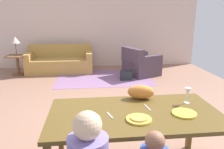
{
  "coord_description": "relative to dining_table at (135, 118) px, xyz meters",
  "views": [
    {
      "loc": [
        -0.3,
        -3.61,
        1.76
      ],
      "look_at": [
        0.07,
        -0.28,
        0.85
      ],
      "focal_mm": 36.13,
      "sensor_mm": 36.0,
      "label": 1
    }
  ],
  "objects": [
    {
      "name": "armchair",
      "position": [
        1.05,
        4.18,
        -0.37
      ],
      "size": [
        1.13,
        1.13,
        0.82
      ],
      "color": "#4C3B47",
      "rests_on": "ground_plane"
    },
    {
      "name": "plate_near_man",
      "position": [
        -0.49,
        -0.12,
        0.08
      ],
      "size": [
        0.25,
        0.25,
        0.02
      ],
      "primitive_type": "cylinder",
      "color": "gold",
      "rests_on": "dining_table"
    },
    {
      "name": "side_table",
      "position": [
        -2.52,
        4.6,
        -0.31
      ],
      "size": [
        0.56,
        0.56,
        0.58
      ],
      "color": "brown",
      "rests_on": "ground_plane"
    },
    {
      "name": "handbag",
      "position": [
        0.55,
        3.7,
        -0.56
      ],
      "size": [
        0.32,
        0.16,
        0.26
      ],
      "primitive_type": "cube",
      "color": "#222729",
      "rests_on": "ground_plane"
    },
    {
      "name": "couch",
      "position": [
        -1.33,
        4.86,
        -0.39
      ],
      "size": [
        1.97,
        0.86,
        0.82
      ],
      "color": "#B48B43",
      "rests_on": "ground_plane"
    },
    {
      "name": "knife",
      "position": [
        0.16,
        0.1,
        0.07
      ],
      "size": [
        0.04,
        0.17,
        0.01
      ],
      "primitive_type": "cube",
      "rotation": [
        0.0,
        0.0,
        0.13
      ],
      "color": "silver",
      "rests_on": "dining_table"
    },
    {
      "name": "wine_glass",
      "position": [
        0.65,
        0.18,
        0.2
      ],
      "size": [
        0.07,
        0.07,
        0.19
      ],
      "color": "silver",
      "rests_on": "dining_table"
    },
    {
      "name": "cat",
      "position": [
        0.15,
        0.38,
        0.15
      ],
      "size": [
        0.35,
        0.23,
        0.17
      ],
      "primitive_type": "ellipsoid",
      "rotation": [
        0.0,
        0.0,
        -0.22
      ],
      "color": "orange",
      "rests_on": "dining_table"
    },
    {
      "name": "table_lamp",
      "position": [
        -2.52,
        4.6,
        0.32
      ],
      "size": [
        0.26,
        0.26,
        0.54
      ],
      "color": "brown",
      "rests_on": "side_table"
    },
    {
      "name": "back_wall",
      "position": [
        -0.18,
        5.55,
        0.66
      ],
      "size": [
        6.88,
        0.1,
        2.7
      ],
      "primitive_type": "cube",
      "color": "beige",
      "rests_on": "ground_plane"
    },
    {
      "name": "dining_table",
      "position": [
        0.0,
        0.0,
        0.0
      ],
      "size": [
        1.79,
        0.96,
        0.76
      ],
      "color": "brown",
      "rests_on": "ground_plane"
    },
    {
      "name": "pizza_near_child",
      "position": [
        0.0,
        -0.18,
        0.09
      ],
      "size": [
        0.17,
        0.17,
        0.01
      ],
      "primitive_type": "cylinder",
      "color": "gold",
      "rests_on": "plate_near_child"
    },
    {
      "name": "pizza_near_man",
      "position": [
        -0.49,
        -0.12,
        0.09
      ],
      "size": [
        0.17,
        0.17,
        0.01
      ],
      "primitive_type": "cylinder",
      "color": "tan",
      "rests_on": "plate_near_man"
    },
    {
      "name": "fork",
      "position": [
        -0.27,
        -0.05,
        0.07
      ],
      "size": [
        0.06,
        0.15,
        0.01
      ],
      "primitive_type": "cube",
      "rotation": [
        0.0,
        0.0,
        0.28
      ],
      "color": "silver",
      "rests_on": "dining_table"
    },
    {
      "name": "plate_near_woman",
      "position": [
        0.49,
        -0.1,
        0.08
      ],
      "size": [
        0.25,
        0.25,
        0.02
      ],
      "primitive_type": "cylinder",
      "color": "yellow",
      "rests_on": "dining_table"
    },
    {
      "name": "area_rug",
      "position": [
        -0.04,
        4.0,
        -0.69
      ],
      "size": [
        2.6,
        1.8,
        0.01
      ],
      "primitive_type": "cube",
      "color": "gray",
      "rests_on": "ground_plane"
    },
    {
      "name": "ground_plane",
      "position": [
        -0.18,
        2.19,
        -0.7
      ],
      "size": [
        6.88,
        6.62,
        0.02
      ],
      "primitive_type": "cube",
      "color": "#946A56"
    },
    {
      "name": "plate_near_child",
      "position": [
        0.0,
        -0.18,
        0.08
      ],
      "size": [
        0.25,
        0.25,
        0.02
      ],
      "primitive_type": "cylinder",
      "color": "gold",
      "rests_on": "dining_table"
    }
  ]
}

